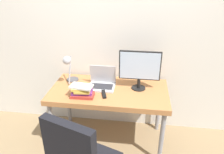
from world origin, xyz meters
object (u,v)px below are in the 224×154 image
Objects in this scene: desk_lamp at (69,66)px; book_stack at (82,91)px; monitor at (140,68)px; laptop at (102,83)px.

desk_lamp is 1.43× the size of book_stack.
laptop is at bearing -177.93° from monitor.
desk_lamp is (-0.40, 0.02, 0.18)m from laptop.
book_stack is at bearing -156.30° from monitor.
desk_lamp is (-0.83, 0.00, -0.03)m from monitor.
book_stack is (0.22, -0.27, -0.17)m from desk_lamp.
laptop is at bearing -2.26° from desk_lamp.
laptop reaches higher than book_stack.
monitor is 1.80× the size of book_stack.
desk_lamp is 0.39m from book_stack.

